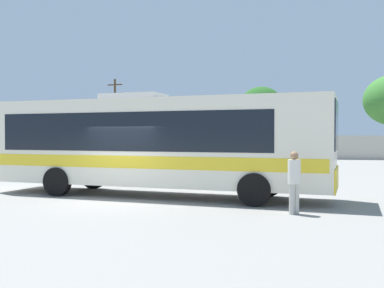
{
  "coord_description": "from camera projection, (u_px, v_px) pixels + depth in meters",
  "views": [
    {
      "loc": [
        5.57,
        -14.3,
        2.18
      ],
      "look_at": [
        1.85,
        3.49,
        1.85
      ],
      "focal_mm": 42.52,
      "sensor_mm": 36.0,
      "label": 1
    }
  ],
  "objects": [
    {
      "name": "roadside_tree_left",
      "position": [
        84.0,
        121.0,
        52.8
      ],
      "size": [
        3.45,
        3.45,
        5.36
      ],
      "color": "brown",
      "rests_on": "ground_plane"
    },
    {
      "name": "attendant_by_bus_door",
      "position": [
        294.0,
        179.0,
        12.62
      ],
      "size": [
        0.5,
        0.5,
        1.75
      ],
      "color": "#B7B2A8",
      "rests_on": "ground_plane"
    },
    {
      "name": "roadside_tree_midleft",
      "position": [
        135.0,
        124.0,
        49.73
      ],
      "size": [
        3.29,
        3.29,
        4.88
      ],
      "color": "brown",
      "rests_on": "ground_plane"
    },
    {
      "name": "coach_bus_cream_yellow",
      "position": [
        153.0,
        141.0,
        16.47
      ],
      "size": [
        12.64,
        4.21,
        3.72
      ],
      "color": "silver",
      "rests_on": "ground_plane"
    },
    {
      "name": "perimeter_wall",
      "position": [
        228.0,
        147.0,
        44.06
      ],
      "size": [
        80.0,
        0.3,
        2.22
      ],
      "primitive_type": "cube",
      "color": "#B2AD9E",
      "rests_on": "ground_plane"
    },
    {
      "name": "roadside_tree_midright",
      "position": [
        261.0,
        105.0,
        46.23
      ],
      "size": [
        4.4,
        4.4,
        7.18
      ],
      "color": "brown",
      "rests_on": "ground_plane"
    },
    {
      "name": "parked_car_second_black",
      "position": [
        124.0,
        151.0,
        42.31
      ],
      "size": [
        4.65,
        2.13,
        1.44
      ],
      "color": "black",
      "rests_on": "ground_plane"
    },
    {
      "name": "ground_plane",
      "position": [
        183.0,
        175.0,
        24.96
      ],
      "size": [
        300.0,
        300.0,
        0.0
      ],
      "primitive_type": "plane",
      "color": "gray"
    },
    {
      "name": "utility_pole_near",
      "position": [
        115.0,
        116.0,
        49.69
      ],
      "size": [
        1.79,
        0.48,
        8.38
      ],
      "color": "#4C3823",
      "rests_on": "ground_plane"
    },
    {
      "name": "parked_car_leftmost_maroon",
      "position": [
        59.0,
        151.0,
        42.54
      ],
      "size": [
        4.57,
        2.08,
        1.41
      ],
      "color": "maroon",
      "rests_on": "ground_plane"
    }
  ]
}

